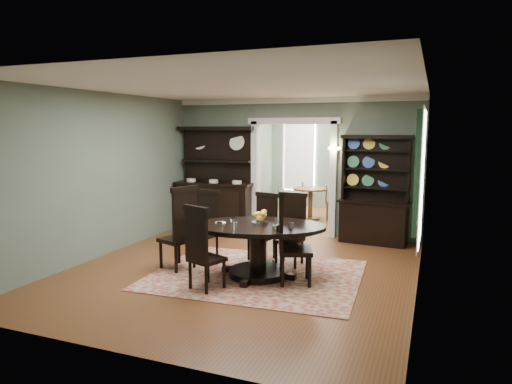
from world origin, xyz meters
TOP-DOWN VIEW (x-y plane):
  - room at (0.00, 0.04)m, footprint 5.51×6.01m
  - parlor at (0.00, 5.53)m, footprint 3.51×3.50m
  - doorway_trim at (0.00, 3.00)m, footprint 2.08×0.25m
  - right_window at (2.69, 0.93)m, footprint 0.15×1.47m
  - wall_sconce at (0.95, 2.85)m, footprint 0.27×0.21m
  - rug at (0.31, -0.07)m, footprint 3.40×2.81m
  - dining_table at (0.36, -0.12)m, footprint 2.44×2.44m
  - centerpiece at (0.39, -0.11)m, footprint 1.32×0.85m
  - chair_far_left at (-0.90, 0.57)m, footprint 0.53×0.51m
  - chair_far_mid at (0.11, 0.86)m, footprint 0.52×0.50m
  - chair_far_right at (0.66, 0.73)m, footprint 0.49×0.47m
  - chair_end_left at (-0.93, -0.27)m, footprint 0.64×0.65m
  - chair_end_right at (0.90, -0.28)m, footprint 0.66×0.67m
  - chair_near at (-0.16, -1.03)m, footprint 0.59×0.58m
  - sideboard at (-1.80, 2.72)m, footprint 1.85×0.75m
  - welsh_dresser at (1.80, 2.76)m, footprint 1.46×0.65m
  - parlor_table at (-0.02, 4.61)m, footprint 0.89×0.89m
  - parlor_chair_left at (-0.45, 4.98)m, footprint 0.43×0.42m
  - parlor_chair_right at (0.44, 4.83)m, footprint 0.42×0.41m

SIDE VIEW (x-z plane):
  - rug at x=0.31m, z-range 0.00..0.01m
  - parlor_chair_right at x=0.44m, z-range 0.03..0.95m
  - parlor_chair_left at x=-0.45m, z-range 0.03..0.96m
  - parlor_table at x=-0.02m, z-range 0.13..0.95m
  - dining_table at x=0.36m, z-range 0.16..1.00m
  - chair_far_mid at x=0.11m, z-range 0.03..1.23m
  - chair_far_left at x=-0.90m, z-range 0.03..1.26m
  - chair_far_right at x=0.66m, z-range 0.03..1.28m
  - chair_near at x=-0.16m, z-range 0.03..1.29m
  - chair_end_left at x=-0.93m, z-range 0.04..1.45m
  - chair_end_right at x=0.90m, z-range 0.04..1.48m
  - welsh_dresser at x=1.80m, z-range -0.30..1.91m
  - sideboard at x=-1.80m, z-range -0.36..2.02m
  - centerpiece at x=0.39m, z-range 0.79..1.01m
  - parlor at x=0.00m, z-range 0.01..3.02m
  - room at x=0.00m, z-range 0.07..3.08m
  - right_window at x=2.69m, z-range 0.54..2.66m
  - doorway_trim at x=0.00m, z-range 0.33..2.90m
  - wall_sconce at x=0.95m, z-range 1.79..1.99m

